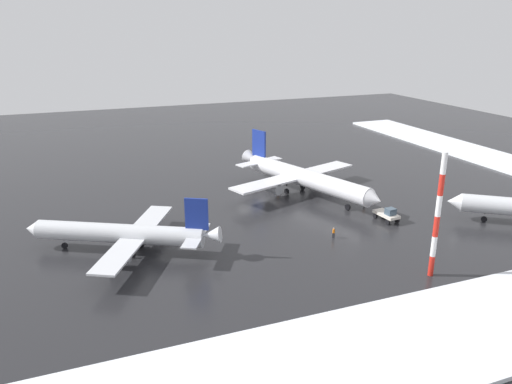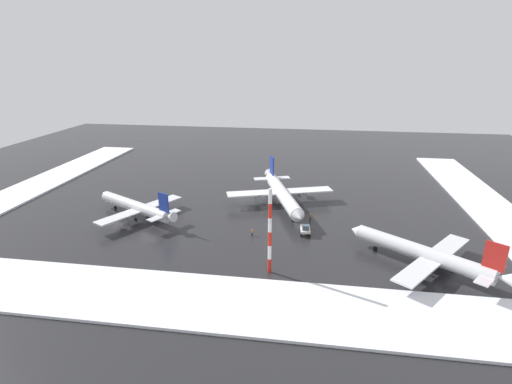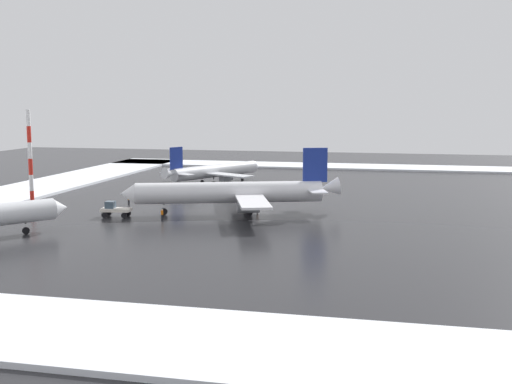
{
  "view_description": "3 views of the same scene",
  "coord_description": "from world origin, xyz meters",
  "px_view_note": "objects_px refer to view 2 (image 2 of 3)",
  "views": [
    {
      "loc": [
        -31.01,
        -85.13,
        31.43
      ],
      "look_at": [
        0.99,
        -3.34,
        2.06
      ],
      "focal_mm": 35.0,
      "sensor_mm": 36.0,
      "label": 1
    },
    {
      "loc": [
        19.65,
        -105.29,
        39.15
      ],
      "look_at": [
        3.78,
        -0.81,
        3.02
      ],
      "focal_mm": 28.0,
      "sensor_mm": 36.0,
      "label": 2
    },
    {
      "loc": [
        111.01,
        23.65,
        18.17
      ],
      "look_at": [
        3.54,
        -0.44,
        2.58
      ],
      "focal_mm": 45.0,
      "sensor_mm": 36.0,
      "label": 3
    }
  ],
  "objects_px": {
    "airplane_parked_starboard": "(282,193)",
    "ground_crew_mid_apron": "(310,217)",
    "ground_crew_beside_wing": "(269,198)",
    "antenna_mast": "(270,232)",
    "pushback_tug": "(305,229)",
    "ground_crew_by_nose_gear": "(252,232)",
    "airplane_parked_portside": "(136,207)",
    "airplane_foreground_jet": "(424,254)"
  },
  "relations": [
    {
      "from": "pushback_tug",
      "to": "airplane_foreground_jet",
      "type": "bearing_deg",
      "value": 56.19
    },
    {
      "from": "airplane_parked_starboard",
      "to": "ground_crew_by_nose_gear",
      "type": "height_order",
      "value": "airplane_parked_starboard"
    },
    {
      "from": "airplane_parked_portside",
      "to": "ground_crew_mid_apron",
      "type": "relative_size",
      "value": 15.81
    },
    {
      "from": "airplane_parked_starboard",
      "to": "pushback_tug",
      "type": "distance_m",
      "value": 19.33
    },
    {
      "from": "pushback_tug",
      "to": "ground_crew_mid_apron",
      "type": "height_order",
      "value": "pushback_tug"
    },
    {
      "from": "ground_crew_mid_apron",
      "to": "ground_crew_by_nose_gear",
      "type": "bearing_deg",
      "value": 145.83
    },
    {
      "from": "airplane_parked_starboard",
      "to": "ground_crew_mid_apron",
      "type": "xyz_separation_m",
      "value": [
        8.01,
        -9.52,
        -2.55
      ]
    },
    {
      "from": "airplane_parked_starboard",
      "to": "ground_crew_by_nose_gear",
      "type": "distance_m",
      "value": 21.47
    },
    {
      "from": "airplane_parked_starboard",
      "to": "airplane_foreground_jet",
      "type": "relative_size",
      "value": 1.3
    },
    {
      "from": "ground_crew_beside_wing",
      "to": "antenna_mast",
      "type": "height_order",
      "value": "antenna_mast"
    },
    {
      "from": "airplane_parked_starboard",
      "to": "airplane_parked_portside",
      "type": "bearing_deg",
      "value": -87.0
    },
    {
      "from": "ground_crew_mid_apron",
      "to": "airplane_parked_portside",
      "type": "bearing_deg",
      "value": 110.88
    },
    {
      "from": "airplane_foreground_jet",
      "to": "ground_crew_beside_wing",
      "type": "bearing_deg",
      "value": -7.22
    },
    {
      "from": "airplane_parked_portside",
      "to": "pushback_tug",
      "type": "height_order",
      "value": "airplane_parked_portside"
    },
    {
      "from": "airplane_foreground_jet",
      "to": "airplane_parked_starboard",
      "type": "bearing_deg",
      "value": -7.95
    },
    {
      "from": "ground_crew_by_nose_gear",
      "to": "antenna_mast",
      "type": "relative_size",
      "value": 0.1
    },
    {
      "from": "pushback_tug",
      "to": "airplane_parked_starboard",
      "type": "bearing_deg",
      "value": -164.09
    },
    {
      "from": "ground_crew_beside_wing",
      "to": "antenna_mast",
      "type": "bearing_deg",
      "value": -157.41
    },
    {
      "from": "ground_crew_mid_apron",
      "to": "ground_crew_by_nose_gear",
      "type": "relative_size",
      "value": 1.0
    },
    {
      "from": "airplane_parked_portside",
      "to": "ground_crew_mid_apron",
      "type": "distance_m",
      "value": 44.08
    },
    {
      "from": "ground_crew_beside_wing",
      "to": "airplane_foreground_jet",
      "type": "bearing_deg",
      "value": -118.6
    },
    {
      "from": "airplane_parked_starboard",
      "to": "airplane_foreground_jet",
      "type": "distance_m",
      "value": 42.68
    },
    {
      "from": "airplane_parked_starboard",
      "to": "ground_crew_beside_wing",
      "type": "distance_m",
      "value": 5.44
    },
    {
      "from": "ground_crew_beside_wing",
      "to": "airplane_parked_portside",
      "type": "bearing_deg",
      "value": 133.79
    },
    {
      "from": "ground_crew_by_nose_gear",
      "to": "airplane_foreground_jet",
      "type": "bearing_deg",
      "value": -59.31
    },
    {
      "from": "pushback_tug",
      "to": "antenna_mast",
      "type": "xyz_separation_m",
      "value": [
        -6.14,
        -18.31,
        7.11
      ]
    },
    {
      "from": "airplane_parked_starboard",
      "to": "ground_crew_by_nose_gear",
      "type": "bearing_deg",
      "value": -31.88
    },
    {
      "from": "airplane_parked_portside",
      "to": "antenna_mast",
      "type": "bearing_deg",
      "value": 177.77
    },
    {
      "from": "pushback_tug",
      "to": "ground_crew_mid_apron",
      "type": "relative_size",
      "value": 2.8
    },
    {
      "from": "airplane_foreground_jet",
      "to": "pushback_tug",
      "type": "xyz_separation_m",
      "value": [
        -23.1,
        12.35,
        -1.84
      ]
    },
    {
      "from": "airplane_foreground_jet",
      "to": "ground_crew_beside_wing",
      "type": "relative_size",
      "value": 15.75
    },
    {
      "from": "airplane_foreground_jet",
      "to": "antenna_mast",
      "type": "bearing_deg",
      "value": 48.6
    },
    {
      "from": "ground_crew_mid_apron",
      "to": "ground_crew_beside_wing",
      "type": "xyz_separation_m",
      "value": [
        -11.81,
        12.47,
        0.0
      ]
    },
    {
      "from": "airplane_parked_portside",
      "to": "ground_crew_by_nose_gear",
      "type": "relative_size",
      "value": 15.81
    },
    {
      "from": "ground_crew_mid_apron",
      "to": "ground_crew_beside_wing",
      "type": "height_order",
      "value": "same"
    },
    {
      "from": "airplane_parked_starboard",
      "to": "pushback_tug",
      "type": "relative_size",
      "value": 7.29
    },
    {
      "from": "airplane_parked_portside",
      "to": "pushback_tug",
      "type": "xyz_separation_m",
      "value": [
        42.85,
        -3.73,
        -1.62
      ]
    },
    {
      "from": "ground_crew_mid_apron",
      "to": "ground_crew_by_nose_gear",
      "type": "xyz_separation_m",
      "value": [
        -12.94,
        -11.22,
        0.0
      ]
    },
    {
      "from": "pushback_tug",
      "to": "ground_crew_by_nose_gear",
      "type": "relative_size",
      "value": 2.8
    },
    {
      "from": "airplane_parked_portside",
      "to": "ground_crew_mid_apron",
      "type": "bearing_deg",
      "value": -145.26
    },
    {
      "from": "airplane_parked_starboard",
      "to": "airplane_foreground_jet",
      "type": "bearing_deg",
      "value": 26.44
    },
    {
      "from": "ground_crew_by_nose_gear",
      "to": "ground_crew_beside_wing",
      "type": "bearing_deg",
      "value": 43.04
    }
  ]
}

